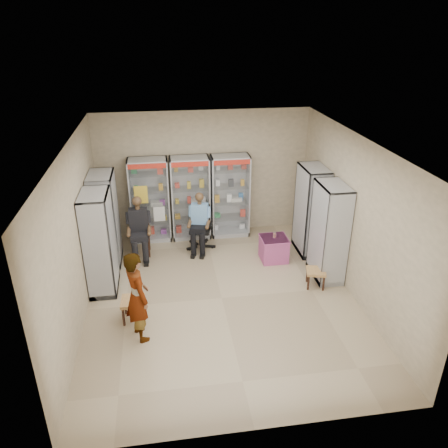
{
  "coord_description": "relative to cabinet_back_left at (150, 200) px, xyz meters",
  "views": [
    {
      "loc": [
        -0.99,
        -6.89,
        4.83
      ],
      "look_at": [
        0.15,
        0.7,
        1.23
      ],
      "focal_mm": 35.0,
      "sensor_mm": 36.0,
      "label": 1
    }
  ],
  "objects": [
    {
      "name": "wooden_chair",
      "position": [
        -0.25,
        -0.73,
        -0.53
      ],
      "size": [
        0.42,
        0.42,
        0.94
      ],
      "primitive_type": "cube",
      "color": "black",
      "rests_on": "floor"
    },
    {
      "name": "cabinet_right_near",
      "position": [
        3.53,
        -2.23,
        0.0
      ],
      "size": [
        0.9,
        0.5,
        2.0
      ],
      "primitive_type": "cube",
      "rotation": [
        0.0,
        0.0,
        1.57
      ],
      "color": "#B5B8BD",
      "rests_on": "floor"
    },
    {
      "name": "cabinet_left_near",
      "position": [
        -0.93,
        -2.03,
        0.0
      ],
      "size": [
        0.9,
        0.5,
        2.0
      ],
      "primitive_type": "cube",
      "rotation": [
        0.0,
        0.0,
        -1.57
      ],
      "color": "#9DA0A3",
      "rests_on": "floor"
    },
    {
      "name": "standing_man",
      "position": [
        -0.2,
        -3.62,
        -0.21
      ],
      "size": [
        0.58,
        0.68,
        1.59
      ],
      "primitive_type": "imported",
      "rotation": [
        0.0,
        0.0,
        1.97
      ],
      "color": "gray",
      "rests_on": "floor"
    },
    {
      "name": "floor",
      "position": [
        1.3,
        -2.73,
        -1.0
      ],
      "size": [
        6.0,
        6.0,
        0.0
      ],
      "primitive_type": "plane",
      "color": "tan",
      "rests_on": "ground"
    },
    {
      "name": "cabinet_back_mid",
      "position": [
        0.95,
        0.0,
        0.0
      ],
      "size": [
        0.9,
        0.5,
        2.0
      ],
      "primitive_type": "cube",
      "color": "#B6B7BE",
      "rests_on": "floor"
    },
    {
      "name": "pink_trunk",
      "position": [
        2.65,
        -1.43,
        -0.73
      ],
      "size": [
        0.57,
        0.54,
        0.54
      ],
      "primitive_type": "cube",
      "rotation": [
        0.0,
        0.0,
        0.01
      ],
      "color": "#A34176",
      "rests_on": "floor"
    },
    {
      "name": "cabinet_right_far",
      "position": [
        3.53,
        -1.13,
        0.0
      ],
      "size": [
        0.9,
        0.5,
        2.0
      ],
      "primitive_type": "cube",
      "rotation": [
        0.0,
        0.0,
        1.57
      ],
      "color": "#A1A4A7",
      "rests_on": "floor"
    },
    {
      "name": "woven_stool_b",
      "position": [
        -0.32,
        -3.13,
        -0.8
      ],
      "size": [
        0.43,
        0.43,
        0.41
      ],
      "primitive_type": "cube",
      "rotation": [
        0.0,
        0.0,
        -0.04
      ],
      "color": "#9A6441",
      "rests_on": "floor"
    },
    {
      "name": "woven_stool_a",
      "position": [
        3.2,
        -2.59,
        -0.82
      ],
      "size": [
        0.44,
        0.44,
        0.37
      ],
      "primitive_type": "cube",
      "rotation": [
        0.0,
        0.0,
        -0.24
      ],
      "color": "olive",
      "rests_on": "floor"
    },
    {
      "name": "seated_shopkeeper",
      "position": [
        1.11,
        -0.67,
        -0.35
      ],
      "size": [
        0.57,
        0.69,
        1.3
      ],
      "primitive_type": null,
      "rotation": [
        0.0,
        0.0,
        -0.27
      ],
      "color": "#6D9DD7",
      "rests_on": "floor"
    },
    {
      "name": "cabinet_back_right",
      "position": [
        1.9,
        0.0,
        0.0
      ],
      "size": [
        0.9,
        0.5,
        2.0
      ],
      "primitive_type": "cube",
      "color": "silver",
      "rests_on": "floor"
    },
    {
      "name": "room_shell",
      "position": [
        1.3,
        -2.73,
        0.97
      ],
      "size": [
        5.02,
        6.02,
        3.01
      ],
      "color": "#C2B090",
      "rests_on": "ground"
    },
    {
      "name": "cabinet_left_far",
      "position": [
        -0.93,
        -0.93,
        0.0
      ],
      "size": [
        0.9,
        0.5,
        2.0
      ],
      "primitive_type": "cube",
      "rotation": [
        0.0,
        0.0,
        -1.57
      ],
      "color": "#A0A2A7",
      "rests_on": "floor"
    },
    {
      "name": "cabinet_back_left",
      "position": [
        0.0,
        0.0,
        0.0
      ],
      "size": [
        0.9,
        0.5,
        2.0
      ],
      "primitive_type": "cube",
      "color": "#B4B6BC",
      "rests_on": "floor"
    },
    {
      "name": "tea_glass",
      "position": [
        2.65,
        -1.4,
        -0.41
      ],
      "size": [
        0.07,
        0.07,
        0.11
      ],
      "primitive_type": "cylinder",
      "color": "#5B1F07",
      "rests_on": "pink_trunk"
    },
    {
      "name": "seated_customer",
      "position": [
        -0.25,
        -0.78,
        -0.33
      ],
      "size": [
        0.44,
        0.6,
        1.34
      ],
      "primitive_type": null,
      "color": "black",
      "rests_on": "floor"
    },
    {
      "name": "office_chair",
      "position": [
        1.11,
        -0.62,
        -0.49
      ],
      "size": [
        0.69,
        0.69,
        1.02
      ],
      "primitive_type": "cube",
      "rotation": [
        0.0,
        0.0,
        -0.27
      ],
      "color": "black",
      "rests_on": "floor"
    }
  ]
}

